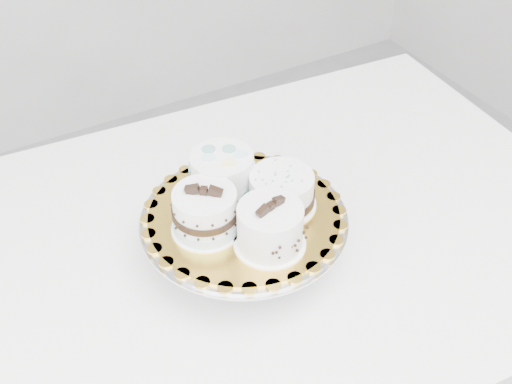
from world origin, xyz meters
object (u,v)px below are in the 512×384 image
cake_board (244,215)px  cake_ribbon (282,191)px  cake_dots (222,174)px  table (251,262)px  cake_stand (244,229)px  cake_banded (205,213)px  cake_swirl (270,228)px

cake_board → cake_ribbon: 0.07m
cake_board → cake_dots: (-0.00, 0.07, 0.04)m
cake_dots → cake_ribbon: size_ratio=1.10×
table → cake_ribbon: (0.03, -0.05, 0.20)m
cake_stand → cake_banded: cake_banded is taller
table → cake_board: cake_board is taller
cake_stand → cake_board: (0.00, 0.00, 0.03)m
table → cake_board: (-0.03, -0.04, 0.17)m
cake_swirl → cake_banded: bearing=116.7°
cake_swirl → cake_ribbon: size_ratio=0.98×
cake_banded → cake_dots: size_ratio=1.01×
table → cake_dots: size_ratio=9.65×
cake_stand → cake_banded: 0.10m
cake_board → cake_stand: bearing=180.0°
cake_ribbon → cake_swirl: bearing=-120.9°
cake_banded → cake_dots: (0.06, 0.07, 0.01)m
cake_board → cake_banded: size_ratio=2.24×
cake_board → cake_dots: cake_dots is taller
table → cake_stand: bearing=-127.3°
cake_stand → cake_swirl: (0.00, -0.08, 0.07)m
table → cake_dots: 0.21m
cake_ribbon → table: bearing=133.3°
cake_stand → table: bearing=48.6°
cake_stand → cake_dots: size_ratio=2.47×
cake_swirl → cake_dots: size_ratio=0.89×
cake_board → cake_banded: (-0.07, -0.00, 0.04)m
table → cake_stand: cake_stand is taller
cake_dots → cake_ribbon: 0.10m
cake_board → cake_ribbon: bearing=-8.6°
cake_ribbon → cake_banded: bearing=-172.6°
cake_ribbon → cake_dots: bearing=144.1°
cake_dots → cake_board: bearing=-61.9°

